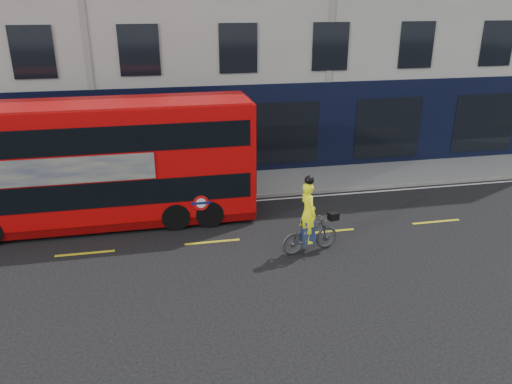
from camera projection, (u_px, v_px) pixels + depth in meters
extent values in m
plane|color=black|center=(79.00, 278.00, 14.20)|extent=(120.00, 120.00, 0.00)
cube|color=gray|center=(99.00, 194.00, 20.11)|extent=(60.00, 3.00, 0.12)
cube|color=slate|center=(96.00, 208.00, 18.74)|extent=(60.00, 0.12, 0.13)
cube|color=black|center=(97.00, 138.00, 20.76)|extent=(50.00, 0.08, 4.00)
cube|color=silver|center=(95.00, 213.00, 18.49)|extent=(58.00, 0.10, 0.01)
cube|color=#C50708|center=(97.00, 160.00, 16.88)|extent=(10.58, 2.46, 3.79)
cube|color=#620304|center=(103.00, 215.00, 17.63)|extent=(10.58, 2.41, 0.29)
cube|color=black|center=(99.00, 183.00, 17.19)|extent=(10.16, 2.50, 0.86)
cube|color=black|center=(93.00, 131.00, 16.53)|extent=(10.16, 2.50, 0.86)
cube|color=#A30B0B|center=(90.00, 104.00, 16.19)|extent=(10.37, 2.37, 0.08)
cube|color=black|center=(250.00, 173.00, 18.19)|extent=(0.05, 2.16, 0.86)
cube|color=black|center=(250.00, 124.00, 17.53)|extent=(0.05, 2.16, 0.86)
cube|color=tan|center=(61.00, 171.00, 15.56)|extent=(5.76, 0.07, 0.86)
cylinder|color=red|center=(201.00, 203.00, 16.89)|extent=(0.54, 0.02, 0.54)
cylinder|color=white|center=(201.00, 203.00, 16.89)|extent=(0.35, 0.02, 0.35)
cube|color=#0C1459|center=(201.00, 203.00, 16.89)|extent=(0.67, 0.02, 0.09)
cylinder|color=black|center=(206.00, 202.00, 18.25)|extent=(0.97, 2.46, 0.96)
cylinder|color=black|center=(174.00, 204.00, 18.03)|extent=(0.97, 2.46, 0.96)
imported|color=#45484A|center=(310.00, 235.00, 15.51)|extent=(1.99, 0.92, 1.15)
imported|color=#ECF314|center=(308.00, 212.00, 15.19)|extent=(0.59, 0.78, 1.93)
cube|color=black|center=(333.00, 216.00, 15.63)|extent=(0.35, 0.30, 0.24)
cube|color=navy|center=(307.00, 231.00, 15.42)|extent=(0.41, 0.47, 0.77)
sphere|color=black|center=(309.00, 180.00, 14.81)|extent=(0.28, 0.28, 0.28)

